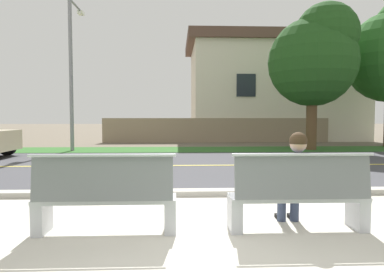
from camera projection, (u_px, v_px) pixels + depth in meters
name	position (u px, v px, depth m)	size (l,w,h in m)	color
ground_plane	(186.00, 160.00, 12.27)	(140.00, 140.00, 0.00)	#665B4C
sidewalk_pavement	(202.00, 228.00, 4.69)	(44.00, 3.60, 0.01)	beige
curb_edge	(194.00, 193.00, 6.63)	(44.00, 0.30, 0.11)	#ADA89E
street_asphalt	(187.00, 166.00, 10.78)	(52.00, 8.00, 0.01)	#424247
road_centre_line	(187.00, 165.00, 10.77)	(48.00, 0.14, 0.01)	#E0CC4C
far_verge_grass	(184.00, 149.00, 16.16)	(48.00, 2.80, 0.02)	#2D6026
bench_left	(105.00, 198.00, 4.41)	(1.72, 0.48, 1.01)	silver
bench_right	(299.00, 196.00, 4.52)	(1.72, 0.48, 1.01)	silver
seated_person_blue	(295.00, 176.00, 4.67)	(0.52, 0.68, 1.25)	#333D56
streetlamp	(72.00, 62.00, 15.54)	(0.24, 2.10, 6.61)	gray
shade_tree_far_left	(316.00, 56.00, 15.77)	(3.86, 3.86, 6.36)	brown
garden_wall	(216.00, 130.00, 20.89)	(13.00, 0.36, 1.40)	gray
house_across_street	(272.00, 89.00, 24.11)	(11.38, 6.91, 6.58)	beige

